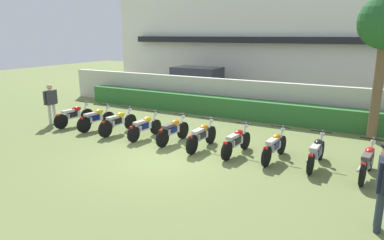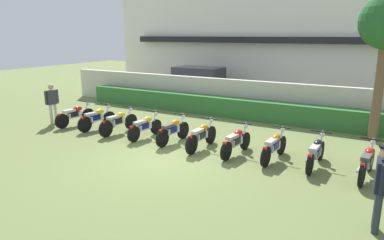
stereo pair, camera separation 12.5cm
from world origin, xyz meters
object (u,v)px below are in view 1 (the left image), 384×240
Objects in this scene: motorcycle_in_row_0 at (74,115)px; motorcycle_in_row_1 at (96,118)px; motorcycle_in_row_5 at (202,136)px; officer_0 at (383,180)px; motorcycle_in_row_7 at (275,146)px; motorcycle_in_row_4 at (173,130)px; motorcycle_in_row_8 at (316,152)px; motorcycle_in_row_9 at (367,161)px; motorcycle_in_row_2 at (118,122)px; motorcycle_in_row_3 at (145,126)px; motorcycle_in_row_6 at (236,141)px; parked_car at (199,84)px; inspector_person at (51,101)px.

motorcycle_in_row_1 is (1.22, 0.02, 0.00)m from motorcycle_in_row_0.
motorcycle_in_row_5 is 1.10× the size of officer_0.
officer_0 is (2.84, -2.82, 0.59)m from motorcycle_in_row_7.
officer_0 is (11.27, -2.77, 0.59)m from motorcycle_in_row_0.
motorcycle_in_row_4 reaches higher than motorcycle_in_row_8.
officer_0 is (0.33, -2.71, 0.58)m from motorcycle_in_row_9.
motorcycle_in_row_8 is 3.36m from officer_0.
motorcycle_in_row_3 is (1.27, -0.01, -0.02)m from motorcycle_in_row_2.
motorcycle_in_row_0 is 0.97× the size of motorcycle_in_row_2.
motorcycle_in_row_1 is 3.62m from motorcycle_in_row_4.
motorcycle_in_row_4 is at bearing -85.34° from motorcycle_in_row_3.
motorcycle_in_row_9 is at bearing -86.25° from motorcycle_in_row_4.
motorcycle_in_row_1 is 6.02m from motorcycle_in_row_6.
motorcycle_in_row_2 is (0.53, -7.69, -0.48)m from parked_car.
parked_car is at bearing 45.39° from motorcycle_in_row_7.
motorcycle_in_row_3 is 0.97× the size of motorcycle_in_row_6.
motorcycle_in_row_5 is (6.02, -0.08, 0.01)m from motorcycle_in_row_0.
motorcycle_in_row_4 is (3.62, -0.01, 0.00)m from motorcycle_in_row_1.
parked_car is 2.47× the size of motorcycle_in_row_1.
motorcycle_in_row_2 is 1.13× the size of officer_0.
motorcycle_in_row_2 reaches higher than motorcycle_in_row_1.
motorcycle_in_row_0 is at bearing 95.54° from motorcycle_in_row_9.
motorcycle_in_row_6 is (3.61, -0.05, 0.00)m from motorcycle_in_row_3.
motorcycle_in_row_2 is 3.66m from motorcycle_in_row_5.
motorcycle_in_row_0 is at bearing 97.86° from motorcycle_in_row_1.
motorcycle_in_row_9 is at bearing -86.34° from motorcycle_in_row_2.
inspector_person is (-4.69, -0.23, 0.57)m from motorcycle_in_row_3.
motorcycle_in_row_4 is at bearing -85.85° from motorcycle_in_row_2.
motorcycle_in_row_3 is 7.31m from motorcycle_in_row_9.
motorcycle_in_row_6 is (5.41, -7.75, -0.49)m from parked_car.
motorcycle_in_row_2 reaches higher than motorcycle_in_row_6.
motorcycle_in_row_9 is at bearing -94.26° from motorcycle_in_row_8.
parked_car is 7.93m from motorcycle_in_row_0.
motorcycle_in_row_5 is at bearing -84.41° from motorcycle_in_row_1.
motorcycle_in_row_1 is at bearing 94.82° from motorcycle_in_row_7.
motorcycle_in_row_5 is at bearing 95.08° from motorcycle_in_row_8.
motorcycle_in_row_4 reaches higher than motorcycle_in_row_7.
motorcycle_in_row_9 is 1.13× the size of inspector_person.
motorcycle_in_row_6 is at bearing -54.57° from parked_car.
motorcycle_in_row_7 is at bearing -47.05° from officer_0.
motorcycle_in_row_3 is at bearing -76.32° from parked_car.
motorcycle_in_row_9 is at bearing 0.80° from inspector_person.
inspector_person is (-2.28, -0.25, 0.56)m from motorcycle_in_row_1.
motorcycle_in_row_7 is at bearing -79.85° from motorcycle_in_row_6.
motorcycle_in_row_0 is 10.94m from motorcycle_in_row_9.
motorcycle_in_row_1 is at bearing -17.84° from officer_0.
motorcycle_in_row_4 is 7.03m from officer_0.
motorcycle_in_row_0 reaches higher than motorcycle_in_row_6.
motorcycle_in_row_2 is at bearing -85.53° from parked_car.
motorcycle_in_row_7 is 1.11× the size of inspector_person.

